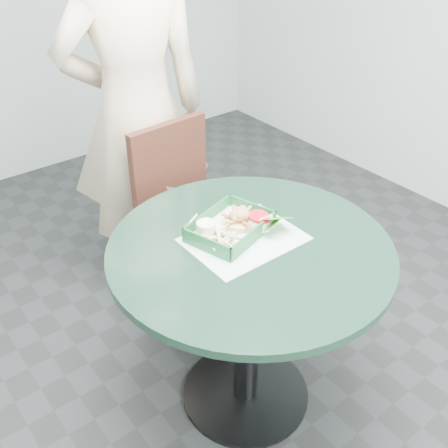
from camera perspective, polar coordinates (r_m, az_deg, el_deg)
floor at (r=2.31m, az=2.33°, el=-17.97°), size 4.00×5.00×0.02m
cafe_table at (r=1.89m, az=2.73°, el=-7.00°), size 0.98×0.98×0.75m
dining_chair at (r=2.40m, az=-4.44°, el=1.38°), size 0.40×0.40×0.93m
diner_person at (r=2.36m, az=-9.94°, el=16.32°), size 0.94×0.75×2.25m
placemat at (r=1.81m, az=2.20°, el=-2.17°), size 0.39×0.29×0.00m
food_basket at (r=1.83m, az=0.68°, el=-1.12°), size 0.28×0.20×0.06m
crab_sandwich at (r=1.83m, az=2.03°, el=0.13°), size 0.12×0.12×0.07m
fries_pile at (r=1.78m, az=-1.09°, el=-1.40°), size 0.13×0.13×0.04m
sauce_ramekin at (r=1.81m, az=-2.13°, el=-0.37°), size 0.07×0.07×0.04m
garnish_cup at (r=1.81m, az=4.36°, el=-0.67°), size 0.13×0.12×0.05m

